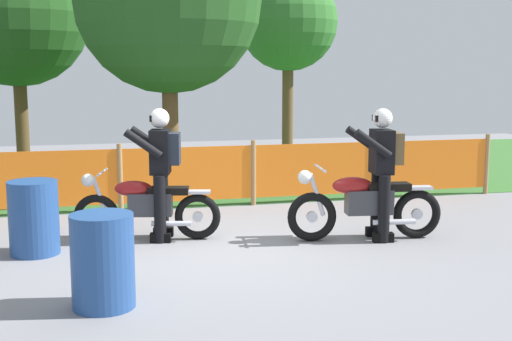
{
  "coord_description": "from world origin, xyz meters",
  "views": [
    {
      "loc": [
        -1.44,
        -7.89,
        2.21
      ],
      "look_at": [
        0.57,
        0.35,
        0.9
      ],
      "focal_mm": 47.39,
      "sensor_mm": 36.0,
      "label": 1
    }
  ],
  "objects_px": {
    "rider_trailing": "(382,166)",
    "motorcycle_trailing": "(364,204)",
    "oil_drum": "(103,261)",
    "spare_drum": "(34,218)",
    "rider_lead": "(161,166)",
    "motorcycle_lead": "(146,206)"
  },
  "relations": [
    {
      "from": "motorcycle_lead",
      "to": "rider_trailing",
      "type": "distance_m",
      "value": 3.06
    },
    {
      "from": "rider_lead",
      "to": "spare_drum",
      "type": "bearing_deg",
      "value": 24.73
    },
    {
      "from": "rider_trailing",
      "to": "motorcycle_trailing",
      "type": "bearing_deg",
      "value": 0.51
    },
    {
      "from": "oil_drum",
      "to": "spare_drum",
      "type": "relative_size",
      "value": 1.0
    },
    {
      "from": "motorcycle_trailing",
      "to": "rider_lead",
      "type": "height_order",
      "value": "rider_lead"
    },
    {
      "from": "motorcycle_lead",
      "to": "rider_lead",
      "type": "distance_m",
      "value": 0.56
    },
    {
      "from": "rider_trailing",
      "to": "oil_drum",
      "type": "relative_size",
      "value": 1.92
    },
    {
      "from": "spare_drum",
      "to": "rider_trailing",
      "type": "bearing_deg",
      "value": -4.26
    },
    {
      "from": "motorcycle_trailing",
      "to": "rider_lead",
      "type": "bearing_deg",
      "value": -7.09
    },
    {
      "from": "motorcycle_lead",
      "to": "motorcycle_trailing",
      "type": "distance_m",
      "value": 2.8
    },
    {
      "from": "motorcycle_lead",
      "to": "motorcycle_trailing",
      "type": "xyz_separation_m",
      "value": [
        2.72,
        -0.67,
        0.03
      ]
    },
    {
      "from": "oil_drum",
      "to": "spare_drum",
      "type": "distance_m",
      "value": 2.17
    },
    {
      "from": "motorcycle_lead",
      "to": "oil_drum",
      "type": "distance_m",
      "value": 2.48
    },
    {
      "from": "oil_drum",
      "to": "motorcycle_lead",
      "type": "bearing_deg",
      "value": 76.41
    },
    {
      "from": "motorcycle_trailing",
      "to": "oil_drum",
      "type": "bearing_deg",
      "value": 34.7
    },
    {
      "from": "motorcycle_trailing",
      "to": "rider_lead",
      "type": "xyz_separation_m",
      "value": [
        -2.52,
        0.63,
        0.49
      ]
    },
    {
      "from": "motorcycle_lead",
      "to": "motorcycle_trailing",
      "type": "relative_size",
      "value": 0.92
    },
    {
      "from": "rider_lead",
      "to": "motorcycle_lead",
      "type": "bearing_deg",
      "value": 0.51
    },
    {
      "from": "rider_lead",
      "to": "spare_drum",
      "type": "xyz_separation_m",
      "value": [
        -1.54,
        -0.33,
        -0.51
      ]
    },
    {
      "from": "rider_lead",
      "to": "rider_trailing",
      "type": "distance_m",
      "value": 2.81
    },
    {
      "from": "motorcycle_lead",
      "to": "rider_trailing",
      "type": "height_order",
      "value": "rider_trailing"
    },
    {
      "from": "rider_lead",
      "to": "oil_drum",
      "type": "xyz_separation_m",
      "value": [
        -0.78,
        -2.37,
        -0.51
      ]
    }
  ]
}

